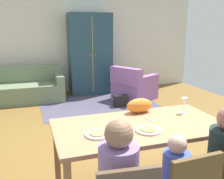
# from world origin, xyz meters

# --- Properties ---
(ground_plane) EXTENTS (7.08, 6.10, 0.02)m
(ground_plane) POSITION_xyz_m (0.00, 0.45, -0.01)
(ground_plane) COLOR brown
(back_wall) EXTENTS (7.08, 0.10, 2.70)m
(back_wall) POSITION_xyz_m (0.00, 3.55, 1.35)
(back_wall) COLOR silver
(back_wall) RESTS_ON ground_plane
(dining_table) EXTENTS (1.77, 0.93, 0.76)m
(dining_table) POSITION_xyz_m (-0.15, -1.22, 0.69)
(dining_table) COLOR #B47C54
(dining_table) RESTS_ON ground_plane
(plate_near_man) EXTENTS (0.25, 0.25, 0.02)m
(plate_near_man) POSITION_xyz_m (-0.64, -1.34, 0.77)
(plate_near_man) COLOR silver
(plate_near_man) RESTS_ON dining_table
(pizza_near_man) EXTENTS (0.17, 0.17, 0.01)m
(pizza_near_man) POSITION_xyz_m (-0.64, -1.34, 0.78)
(pizza_near_man) COLOR #DFA052
(pizza_near_man) RESTS_ON plate_near_man
(plate_near_child) EXTENTS (0.25, 0.25, 0.02)m
(plate_near_child) POSITION_xyz_m (-0.15, -1.40, 0.77)
(plate_near_child) COLOR silver
(plate_near_child) RESTS_ON dining_table
(pizza_near_child) EXTENTS (0.17, 0.17, 0.01)m
(pizza_near_child) POSITION_xyz_m (-0.15, -1.40, 0.78)
(pizza_near_child) COLOR gold
(pizza_near_child) RESTS_ON plate_near_child
(wine_glass) EXTENTS (0.07, 0.07, 0.19)m
(wine_glass) POSITION_xyz_m (0.49, -1.04, 0.89)
(wine_glass) COLOR silver
(wine_glass) RESTS_ON dining_table
(fork) EXTENTS (0.05, 0.15, 0.01)m
(fork) POSITION_xyz_m (-0.42, -1.27, 0.76)
(fork) COLOR silver
(fork) RESTS_ON dining_table
(knife) EXTENTS (0.04, 0.17, 0.01)m
(knife) POSITION_xyz_m (0.01, -1.12, 0.76)
(knife) COLOR silver
(knife) RESTS_ON dining_table
(person_woman) EXTENTS (0.31, 0.41, 1.11)m
(person_woman) POSITION_xyz_m (0.34, -1.87, 0.51)
(person_woman) COLOR #33324B
(person_woman) RESTS_ON ground_plane
(cat) EXTENTS (0.33, 0.18, 0.17)m
(cat) POSITION_xyz_m (0.00, -0.86, 0.84)
(cat) COLOR orange
(cat) RESTS_ON dining_table
(area_rug) EXTENTS (2.60, 1.80, 0.01)m
(area_rug) POSITION_xyz_m (0.29, 2.02, 0.00)
(area_rug) COLOR #494559
(area_rug) RESTS_ON ground_plane
(couch) EXTENTS (1.75, 0.86, 0.82)m
(couch) POSITION_xyz_m (-1.28, 2.88, 0.30)
(couch) COLOR #65785A
(couch) RESTS_ON ground_plane
(armchair) EXTENTS (1.16, 1.16, 0.82)m
(armchair) POSITION_xyz_m (1.23, 2.19, 0.32)
(armchair) COLOR #8B5C9D
(armchair) RESTS_ON ground_plane
(armoire) EXTENTS (1.10, 0.59, 2.10)m
(armoire) POSITION_xyz_m (0.39, 3.16, 1.05)
(armoire) COLOR #234251
(armoire) RESTS_ON ground_plane
(handbag) EXTENTS (0.32, 0.16, 0.26)m
(handbag) POSITION_xyz_m (0.73, 1.72, 0.13)
(handbag) COLOR black
(handbag) RESTS_ON ground_plane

